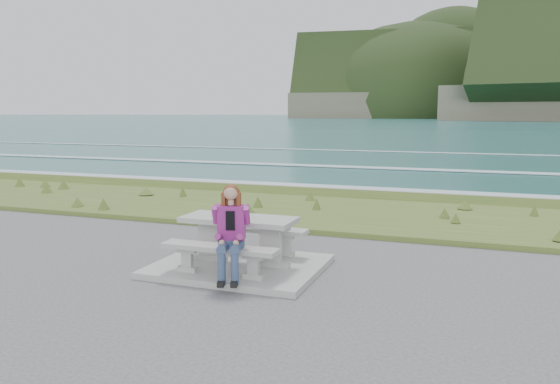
# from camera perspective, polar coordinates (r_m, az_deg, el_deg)

# --- Properties ---
(concrete_slab) EXTENTS (2.60, 2.10, 0.10)m
(concrete_slab) POSITION_cam_1_polar(r_m,az_deg,el_deg) (8.83, -4.27, -7.73)
(concrete_slab) COLOR gray
(concrete_slab) RESTS_ON ground
(picnic_table) EXTENTS (1.80, 0.75, 0.75)m
(picnic_table) POSITION_cam_1_polar(r_m,az_deg,el_deg) (8.68, -4.32, -3.71)
(picnic_table) COLOR gray
(picnic_table) RESTS_ON concrete_slab
(bench_landward) EXTENTS (1.80, 0.35, 0.45)m
(bench_landward) POSITION_cam_1_polar(r_m,az_deg,el_deg) (8.11, -6.35, -6.28)
(bench_landward) COLOR gray
(bench_landward) RESTS_ON concrete_slab
(bench_seaward) EXTENTS (1.80, 0.35, 0.45)m
(bench_seaward) POSITION_cam_1_polar(r_m,az_deg,el_deg) (9.35, -2.53, -4.28)
(bench_seaward) COLOR gray
(bench_seaward) RESTS_ON concrete_slab
(grass_verge) EXTENTS (160.00, 4.50, 0.22)m
(grass_verge) POSITION_cam_1_polar(r_m,az_deg,el_deg) (13.43, 4.56, -2.38)
(grass_verge) COLOR #385620
(grass_verge) RESTS_ON ground
(shore_drop) EXTENTS (160.00, 0.80, 2.20)m
(shore_drop) POSITION_cam_1_polar(r_m,az_deg,el_deg) (16.20, 7.32, -0.58)
(shore_drop) COLOR #66604D
(shore_drop) RESTS_ON ground
(ocean) EXTENTS (1600.00, 1600.00, 0.09)m
(ocean) POSITION_cam_1_polar(r_m,az_deg,el_deg) (33.27, 13.87, 0.78)
(ocean) COLOR #205B5D
(ocean) RESTS_ON ground
(seated_woman) EXTENTS (0.55, 0.75, 1.37)m
(seated_woman) POSITION_cam_1_polar(r_m,az_deg,el_deg) (7.87, -5.21, -5.56)
(seated_woman) COLOR navy
(seated_woman) RESTS_ON concrete_slab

